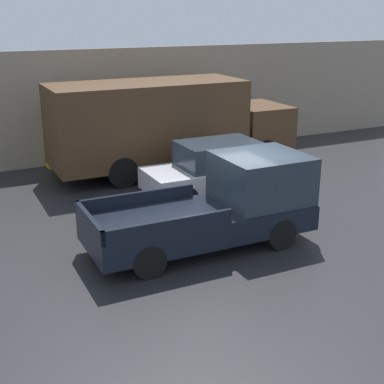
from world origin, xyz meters
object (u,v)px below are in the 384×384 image
object	(u,v)px
car	(216,169)
pickup_truck	(223,205)
delivery_truck	(165,123)
newspaper_box	(52,152)

from	to	relation	value
car	pickup_truck	bearing A→B (deg)	-115.69
delivery_truck	newspaper_box	distance (m)	4.32
pickup_truck	car	distance (m)	3.63
pickup_truck	car	size ratio (longest dim) A/B	1.26
newspaper_box	delivery_truck	bearing A→B (deg)	-31.14
pickup_truck	car	xyz separation A→B (m)	(1.57, 3.27, -0.14)
car	newspaper_box	xyz separation A→B (m)	(-3.90, 5.30, -0.28)
car	delivery_truck	world-z (taller)	delivery_truck
car	newspaper_box	bearing A→B (deg)	126.33
car	newspaper_box	distance (m)	6.59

